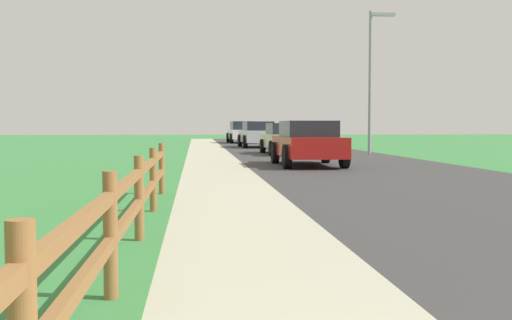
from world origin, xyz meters
TOP-DOWN VIEW (x-y plane):
  - ground_plane at (0.00, 25.00)m, footprint 120.00×120.00m
  - road_asphalt at (3.50, 27.00)m, footprint 7.00×66.00m
  - curb_concrete at (-3.00, 27.00)m, footprint 6.00×66.00m
  - grass_verge at (-4.50, 27.00)m, footprint 5.00×66.00m
  - rail_fence at (-2.27, 5.59)m, footprint 0.11×12.21m
  - parked_suv_red at (2.01, 19.72)m, footprint 2.01×4.44m
  - parked_car_beige at (2.56, 27.93)m, footprint 2.19×4.95m
  - parked_car_silver at (2.04, 36.53)m, footprint 2.13×4.59m
  - parked_car_white at (1.81, 45.94)m, footprint 2.12×4.66m
  - street_lamp at (6.29, 27.18)m, footprint 1.17×0.20m

SIDE VIEW (x-z plane):
  - ground_plane at x=0.00m, z-range 0.00..0.00m
  - road_asphalt at x=3.50m, z-range 0.00..0.01m
  - curb_concrete at x=-3.00m, z-range 0.00..0.01m
  - grass_verge at x=-4.50m, z-range 0.00..0.01m
  - rail_fence at x=-2.27m, z-range 0.08..1.06m
  - parked_car_beige at x=2.56m, z-range 0.01..1.42m
  - parked_suv_red at x=2.01m, z-range 0.03..1.49m
  - parked_car_silver at x=2.04m, z-range 0.03..1.56m
  - parked_car_white at x=1.81m, z-range 0.01..1.61m
  - street_lamp at x=6.29m, z-range 0.60..7.00m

